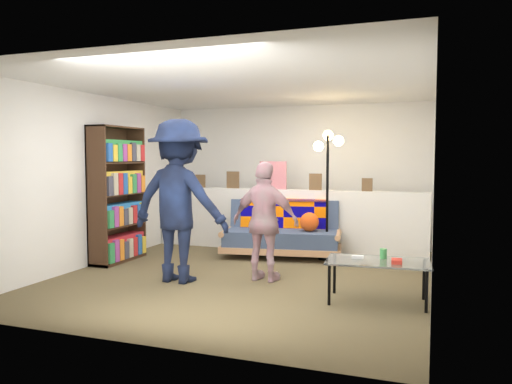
# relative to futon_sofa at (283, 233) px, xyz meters

# --- Properties ---
(ground) EXTENTS (5.00, 5.00, 0.00)m
(ground) POSITION_rel_futon_sofa_xyz_m (-0.10, -1.35, -0.36)
(ground) COLOR brown
(ground) RESTS_ON ground
(room_shell) EXTENTS (4.60, 5.05, 2.45)m
(room_shell) POSITION_rel_futon_sofa_xyz_m (-0.10, -0.88, 1.31)
(room_shell) COLOR silver
(room_shell) RESTS_ON ground
(half_wall_ledge) EXTENTS (4.45, 0.15, 1.00)m
(half_wall_ledge) POSITION_rel_futon_sofa_xyz_m (-0.10, 0.45, 0.14)
(half_wall_ledge) COLOR silver
(half_wall_ledge) RESTS_ON ground
(ledge_decor) EXTENTS (2.97, 0.02, 0.45)m
(ledge_decor) POSITION_rel_futon_sofa_xyz_m (-0.33, 0.43, 0.82)
(ledge_decor) COLOR brown
(ledge_decor) RESTS_ON half_wall_ledge
(futon_sofa) EXTENTS (1.89, 1.11, 0.77)m
(futon_sofa) POSITION_rel_futon_sofa_xyz_m (0.00, 0.00, 0.00)
(futon_sofa) COLOR tan
(futon_sofa) RESTS_ON ground
(bookshelf) EXTENTS (0.33, 0.98, 1.96)m
(bookshelf) POSITION_rel_futon_sofa_xyz_m (-2.18, -1.13, 0.56)
(bookshelf) COLOR #321D10
(bookshelf) RESTS_ON ground
(coffee_table) EXTENTS (1.09, 0.65, 0.55)m
(coffee_table) POSITION_rel_futon_sofa_xyz_m (1.63, -1.99, 0.05)
(coffee_table) COLOR black
(coffee_table) RESTS_ON ground
(floor_lamp) EXTENTS (0.45, 0.37, 1.92)m
(floor_lamp) POSITION_rel_futon_sofa_xyz_m (0.67, 0.05, 1.00)
(floor_lamp) COLOR black
(floor_lamp) RESTS_ON ground
(person_left) EXTENTS (1.32, 0.81, 1.97)m
(person_left) POSITION_rel_futon_sofa_xyz_m (-0.76, -1.88, 0.63)
(person_left) COLOR black
(person_left) RESTS_ON ground
(person_right) EXTENTS (0.89, 0.44, 1.46)m
(person_right) POSITION_rel_futon_sofa_xyz_m (0.22, -1.52, 0.37)
(person_right) COLOR pink
(person_right) RESTS_ON ground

